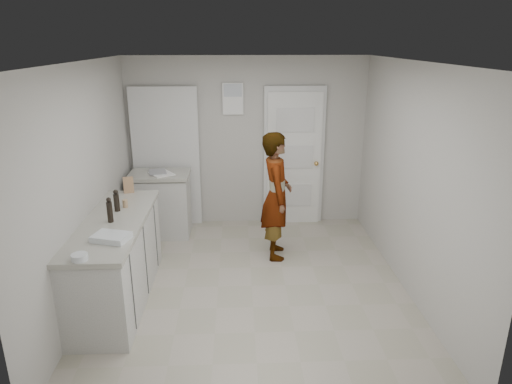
{
  "coord_description": "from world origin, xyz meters",
  "views": [
    {
      "loc": [
        -0.15,
        -4.66,
        2.71
      ],
      "look_at": [
        0.07,
        0.4,
        1.01
      ],
      "focal_mm": 32.0,
      "sensor_mm": 36.0,
      "label": 1
    }
  ],
  "objects_px": {
    "oil_cruet_a": "(117,201)",
    "baking_dish": "(111,237)",
    "person": "(276,196)",
    "cake_mix_box": "(128,185)",
    "oil_cruet_b": "(110,210)",
    "egg_bowl": "(80,257)",
    "spice_jar": "(125,204)"
  },
  "relations": [
    {
      "from": "cake_mix_box",
      "to": "oil_cruet_b",
      "type": "distance_m",
      "value": 0.95
    },
    {
      "from": "cake_mix_box",
      "to": "oil_cruet_a",
      "type": "distance_m",
      "value": 0.63
    },
    {
      "from": "oil_cruet_b",
      "to": "person",
      "type": "bearing_deg",
      "value": 30.01
    },
    {
      "from": "cake_mix_box",
      "to": "baking_dish",
      "type": "height_order",
      "value": "cake_mix_box"
    },
    {
      "from": "spice_jar",
      "to": "baking_dish",
      "type": "height_order",
      "value": "spice_jar"
    },
    {
      "from": "person",
      "to": "cake_mix_box",
      "type": "xyz_separation_m",
      "value": [
        -1.82,
        -0.09,
        0.2
      ]
    },
    {
      "from": "cake_mix_box",
      "to": "baking_dish",
      "type": "distance_m",
      "value": 1.41
    },
    {
      "from": "person",
      "to": "baking_dish",
      "type": "height_order",
      "value": "person"
    },
    {
      "from": "cake_mix_box",
      "to": "egg_bowl",
      "type": "height_order",
      "value": "cake_mix_box"
    },
    {
      "from": "person",
      "to": "oil_cruet_a",
      "type": "bearing_deg",
      "value": 112.25
    },
    {
      "from": "oil_cruet_a",
      "to": "oil_cruet_b",
      "type": "xyz_separation_m",
      "value": [
        0.01,
        -0.32,
        0.01
      ]
    },
    {
      "from": "cake_mix_box",
      "to": "oil_cruet_b",
      "type": "height_order",
      "value": "oil_cruet_b"
    },
    {
      "from": "spice_jar",
      "to": "baking_dish",
      "type": "bearing_deg",
      "value": -85.51
    },
    {
      "from": "person",
      "to": "spice_jar",
      "type": "distance_m",
      "value": 1.86
    },
    {
      "from": "oil_cruet_a",
      "to": "baking_dish",
      "type": "height_order",
      "value": "oil_cruet_a"
    },
    {
      "from": "cake_mix_box",
      "to": "oil_cruet_a",
      "type": "height_order",
      "value": "oil_cruet_a"
    },
    {
      "from": "egg_bowl",
      "to": "oil_cruet_b",
      "type": "bearing_deg",
      "value": 87.19
    },
    {
      "from": "oil_cruet_b",
      "to": "baking_dish",
      "type": "distance_m",
      "value": 0.48
    },
    {
      "from": "spice_jar",
      "to": "egg_bowl",
      "type": "xyz_separation_m",
      "value": [
        -0.09,
        -1.28,
        -0.02
      ]
    },
    {
      "from": "person",
      "to": "egg_bowl",
      "type": "bearing_deg",
      "value": 136.31
    },
    {
      "from": "oil_cruet_b",
      "to": "egg_bowl",
      "type": "bearing_deg",
      "value": -92.81
    },
    {
      "from": "baking_dish",
      "to": "oil_cruet_a",
      "type": "bearing_deg",
      "value": 99.67
    },
    {
      "from": "baking_dish",
      "to": "egg_bowl",
      "type": "height_order",
      "value": "baking_dish"
    },
    {
      "from": "cake_mix_box",
      "to": "spice_jar",
      "type": "relative_size",
      "value": 2.22
    },
    {
      "from": "cake_mix_box",
      "to": "baking_dish",
      "type": "relative_size",
      "value": 0.52
    },
    {
      "from": "oil_cruet_a",
      "to": "baking_dish",
      "type": "distance_m",
      "value": 0.79
    },
    {
      "from": "cake_mix_box",
      "to": "spice_jar",
      "type": "bearing_deg",
      "value": -98.85
    },
    {
      "from": "cake_mix_box",
      "to": "baking_dish",
      "type": "xyz_separation_m",
      "value": [
        0.14,
        -1.4,
        -0.07
      ]
    },
    {
      "from": "spice_jar",
      "to": "egg_bowl",
      "type": "height_order",
      "value": "spice_jar"
    },
    {
      "from": "cake_mix_box",
      "to": "egg_bowl",
      "type": "relative_size",
      "value": 1.4
    },
    {
      "from": "person",
      "to": "baking_dish",
      "type": "xyz_separation_m",
      "value": [
        -1.68,
        -1.49,
        0.13
      ]
    },
    {
      "from": "oil_cruet_b",
      "to": "baking_dish",
      "type": "height_order",
      "value": "oil_cruet_b"
    }
  ]
}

